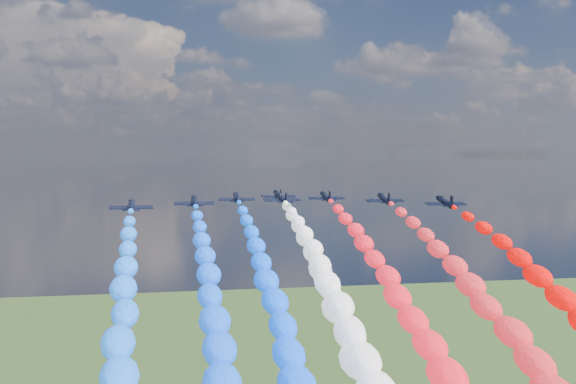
{
  "coord_description": "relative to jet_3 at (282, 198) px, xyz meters",
  "views": [
    {
      "loc": [
        -30.74,
        -159.57,
        106.45
      ],
      "look_at": [
        0.0,
        4.0,
        97.77
      ],
      "focal_mm": 44.88,
      "sensor_mm": 36.0,
      "label": 1
    }
  ],
  "objects": [
    {
      "name": "trail_5",
      "position": [
        12.25,
        -46.66,
        -16.17
      ],
      "size": [
        6.01,
        99.23,
        36.74
      ],
      "primitive_type": null,
      "color": "red"
    },
    {
      "name": "trail_4",
      "position": [
        1.66,
        -36.7,
        -16.17
      ],
      "size": [
        6.01,
        99.23,
        36.74
      ],
      "primitive_type": null,
      "color": "white"
    },
    {
      "name": "jet_0",
      "position": [
        -35.36,
        -18.31,
        0.0
      ],
      "size": [
        9.08,
        12.37,
        4.52
      ],
      "primitive_type": null,
      "rotation": [
        0.16,
        0.0,
        0.01
      ],
      "color": "black"
    },
    {
      "name": "trail_7",
      "position": [
        33.75,
        -71.47,
        -16.17
      ],
      "size": [
        6.01,
        99.23,
        36.74
      ],
      "primitive_type": null,
      "color": "#E80503"
    },
    {
      "name": "jet_4",
      "position": [
        1.66,
        14.94,
        0.0
      ],
      "size": [
        9.07,
        12.37,
        4.52
      ],
      "primitive_type": null,
      "rotation": [
        0.16,
        0.0,
        -0.01
      ],
      "color": "black"
    },
    {
      "name": "jet_3",
      "position": [
        0.0,
        0.0,
        0.0
      ],
      "size": [
        9.75,
        12.85,
        4.52
      ],
      "primitive_type": null,
      "rotation": [
        0.16,
        0.0,
        0.06
      ],
      "color": "black"
    },
    {
      "name": "trail_6",
      "position": [
        23.94,
        -58.03,
        -16.17
      ],
      "size": [
        6.01,
        99.23,
        36.74
      ],
      "primitive_type": null,
      "color": "red"
    },
    {
      "name": "jet_5",
      "position": [
        12.25,
        4.98,
        0.0
      ],
      "size": [
        9.16,
        12.43,
        4.52
      ],
      "primitive_type": null,
      "rotation": [
        0.16,
        0.0,
        -0.02
      ],
      "color": "black"
    },
    {
      "name": "jet_2",
      "position": [
        -10.56,
        4.85,
        0.0
      ],
      "size": [
        9.73,
        12.84,
        4.52
      ],
      "primitive_type": null,
      "rotation": [
        0.16,
        0.0,
        -0.06
      ],
      "color": "black"
    },
    {
      "name": "trail_3",
      "position": [
        0.0,
        -51.64,
        -16.17
      ],
      "size": [
        6.01,
        99.23,
        36.74
      ],
      "primitive_type": null,
      "color": "white"
    },
    {
      "name": "trail_2",
      "position": [
        -10.56,
        -46.79,
        -16.17
      ],
      "size": [
        6.01,
        99.23,
        36.74
      ],
      "primitive_type": null,
      "color": "#084CFF"
    },
    {
      "name": "trail_1",
      "position": [
        -21.67,
        -59.31,
        -16.17
      ],
      "size": [
        6.01,
        99.23,
        36.74
      ],
      "primitive_type": null,
      "color": "blue"
    },
    {
      "name": "jet_6",
      "position": [
        23.94,
        -6.39,
        0.0
      ],
      "size": [
        9.65,
        12.78,
        4.52
      ],
      "primitive_type": null,
      "rotation": [
        0.16,
        0.0,
        -0.06
      ],
      "color": "black"
    },
    {
      "name": "jet_7",
      "position": [
        33.75,
        -19.83,
        0.0
      ],
      "size": [
        9.59,
        12.74,
        4.52
      ],
      "primitive_type": null,
      "rotation": [
        0.16,
        0.0,
        -0.05
      ],
      "color": "black"
    },
    {
      "name": "jet_1",
      "position": [
        -21.67,
        -7.67,
        0.0
      ],
      "size": [
        9.47,
        12.65,
        4.52
      ],
      "primitive_type": null,
      "rotation": [
        0.16,
        0.0,
        -0.04
      ],
      "color": "black"
    },
    {
      "name": "trail_0",
      "position": [
        -35.36,
        -69.95,
        -16.17
      ],
      "size": [
        6.01,
        99.23,
        36.74
      ],
      "primitive_type": null,
      "color": "blue"
    }
  ]
}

